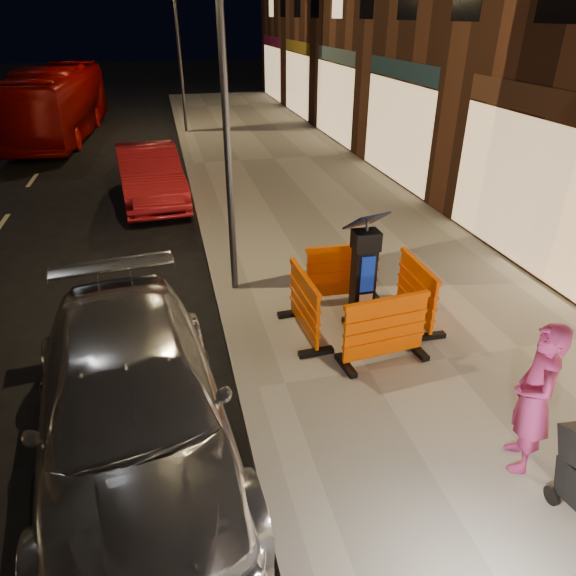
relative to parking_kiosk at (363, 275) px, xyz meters
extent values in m
plane|color=black|center=(-2.05, -1.15, -1.09)|extent=(120.00, 120.00, 0.00)
cube|color=gray|center=(0.95, -1.15, -1.01)|extent=(6.00, 60.00, 0.15)
cube|color=slate|center=(-2.05, -1.15, -1.01)|extent=(0.30, 60.00, 0.15)
cube|color=black|center=(0.00, 0.00, 0.00)|extent=(0.60, 0.60, 1.88)
cube|color=#F15400|center=(0.00, -0.95, -0.42)|extent=(1.40, 0.69, 1.05)
cube|color=#F15400|center=(0.00, 0.95, -0.42)|extent=(1.36, 0.60, 1.05)
cube|color=#F15400|center=(-0.95, 0.00, -0.42)|extent=(0.63, 1.37, 1.05)
cube|color=#F15400|center=(0.95, 0.00, -0.42)|extent=(0.58, 1.35, 1.05)
imported|color=#B0B0B5|center=(-3.49, -1.83, -1.09)|extent=(2.68, 5.42, 1.51)
imported|color=#A91720|center=(-3.30, 7.85, -1.09)|extent=(2.04, 4.71, 1.51)
imported|color=#8F0502|center=(-6.99, 17.55, -1.09)|extent=(3.06, 10.25, 2.82)
imported|color=#A82D6B|center=(0.75, -3.14, -0.02)|extent=(0.68, 0.79, 1.84)
cylinder|color=#3F3F44|center=(-1.80, 1.85, 2.06)|extent=(0.12, 0.12, 6.00)
cylinder|color=#3F3F44|center=(-1.80, 16.85, 2.06)|extent=(0.12, 0.12, 6.00)
camera|label=1|loc=(-2.80, -6.69, 3.61)|focal=32.00mm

